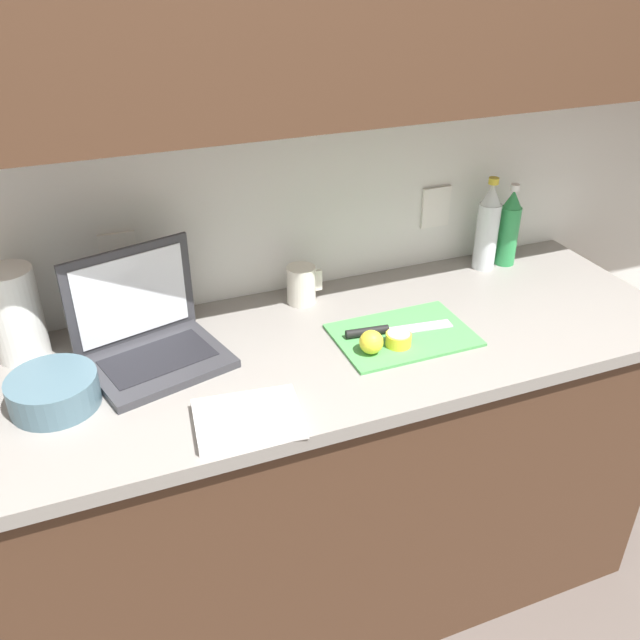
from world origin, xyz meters
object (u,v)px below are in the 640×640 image
object	(u,v)px
bowl_white	(54,391)
paper_towel_roll	(15,314)
knife	(381,331)
lemon_whole_beside	(371,342)
lemon_half_cut	(398,339)
bottle_green_soda	(488,228)
bottle_oil_tall	(509,228)
measuring_cup	(302,285)
cutting_board	(403,335)
laptop	(147,335)

from	to	relation	value
bowl_white	paper_towel_roll	distance (m)	0.25
bowl_white	paper_towel_roll	xyz separation A→B (m)	(-0.06, 0.23, 0.08)
knife	lemon_whole_beside	xyz separation A→B (m)	(-0.06, -0.07, 0.02)
paper_towel_roll	lemon_half_cut	bearing A→B (deg)	-19.62
bottle_green_soda	bowl_white	distance (m)	1.26
knife	bowl_white	xyz separation A→B (m)	(-0.77, 0.00, 0.02)
bottle_oil_tall	lemon_half_cut	bearing A→B (deg)	-149.45
bottle_oil_tall	paper_towel_roll	world-z (taller)	bottle_oil_tall
knife	measuring_cup	distance (m)	0.27
knife	lemon_half_cut	xyz separation A→B (m)	(0.02, -0.06, 0.01)
cutting_board	bottle_green_soda	distance (m)	0.50
measuring_cup	paper_towel_roll	xyz separation A→B (m)	(-0.71, -0.00, 0.06)
knife	paper_towel_roll	world-z (taller)	paper_towel_roll
knife	paper_towel_roll	bearing A→B (deg)	170.71
knife	bottle_oil_tall	xyz separation A→B (m)	(0.54, 0.25, 0.10)
paper_towel_roll	knife	bearing A→B (deg)	-15.98
cutting_board	lemon_half_cut	distance (m)	0.06
cutting_board	lemon_half_cut	bearing A→B (deg)	-130.63
measuring_cup	paper_towel_roll	distance (m)	0.71
laptop	measuring_cup	bearing A→B (deg)	0.71
laptop	bottle_green_soda	xyz separation A→B (m)	(1.02, 0.12, 0.07)
cutting_board	bottle_oil_tall	world-z (taller)	bottle_oil_tall
cutting_board	measuring_cup	xyz separation A→B (m)	(-0.17, 0.26, 0.05)
measuring_cup	bowl_white	distance (m)	0.69
cutting_board	knife	distance (m)	0.06
bowl_white	bottle_oil_tall	bearing A→B (deg)	10.36
bowl_white	paper_towel_roll	bearing A→B (deg)	103.90
laptop	lemon_whole_beside	bearing A→B (deg)	-36.16
bottle_oil_tall	bowl_white	size ratio (longest dim) A/B	1.31
knife	lemon_half_cut	distance (m)	0.07
knife	paper_towel_roll	size ratio (longest dim) A/B	1.24
cutting_board	bottle_green_soda	world-z (taller)	bottle_green_soda
lemon_whole_beside	cutting_board	bearing A→B (deg)	22.95
laptop	bottle_oil_tall	distance (m)	1.10
knife	bowl_white	distance (m)	0.77
knife	measuring_cup	size ratio (longest dim) A/B	2.68
knife	lemon_half_cut	world-z (taller)	lemon_half_cut
paper_towel_roll	bottle_green_soda	bearing A→B (deg)	0.31
knife	lemon_whole_beside	size ratio (longest dim) A/B	4.86
paper_towel_roll	laptop	bearing A→B (deg)	-22.93
measuring_cup	bowl_white	size ratio (longest dim) A/B	0.55
lemon_half_cut	bottle_green_soda	bearing A→B (deg)	34.67
knife	bowl_white	world-z (taller)	bowl_white
lemon_half_cut	measuring_cup	distance (m)	0.34
lemon_half_cut	lemon_whole_beside	xyz separation A→B (m)	(-0.08, -0.01, 0.01)
laptop	paper_towel_roll	distance (m)	0.31
knife	bottle_green_soda	bearing A→B (deg)	34.60
measuring_cup	cutting_board	bearing A→B (deg)	-56.81
bottle_oil_tall	paper_towel_roll	xyz separation A→B (m)	(-1.37, -0.01, -0.00)
bottle_oil_tall	knife	bearing A→B (deg)	-155.57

